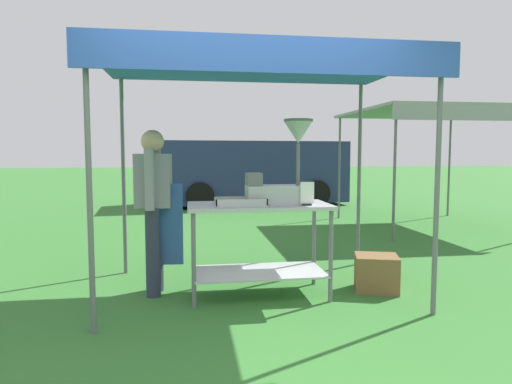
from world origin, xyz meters
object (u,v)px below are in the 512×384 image
object	(u,v)px
supply_crate	(376,273)
van_navy	(251,172)
vendor	(154,203)
donut_fryer	(282,172)
neighbour_tent	(430,114)
donut_cart	(259,230)
stall_canopy	(258,70)
donut_tray	(240,203)
menu_sign	(307,195)

from	to	relation	value
supply_crate	van_navy	distance (m)	7.93
vendor	supply_crate	size ratio (longest dim) A/B	3.19
donut_fryer	vendor	distance (m)	1.28
neighbour_tent	donut_cart	bearing A→B (deg)	-135.99
donut_fryer	neighbour_tent	xyz separation A→B (m)	(3.52, 3.63, 0.89)
stall_canopy	donut_tray	bearing A→B (deg)	-133.61
donut_tray	vendor	xyz separation A→B (m)	(-0.81, 0.31, -0.02)
donut_tray	vendor	world-z (taller)	vendor
donut_cart	van_navy	size ratio (longest dim) A/B	0.27
donut_tray	van_navy	distance (m)	8.07
stall_canopy	neighbour_tent	world-z (taller)	stall_canopy
stall_canopy	donut_fryer	size ratio (longest dim) A/B	3.71
donut_cart	donut_fryer	xyz separation A→B (m)	(0.22, -0.02, 0.56)
vendor	van_navy	xyz separation A→B (m)	(1.98, 7.67, -0.03)
donut_tray	van_navy	bearing A→B (deg)	81.66
vendor	donut_cart	bearing A→B (deg)	-11.77
supply_crate	van_navy	xyz separation A→B (m)	(-0.22, 7.90, 0.70)
stall_canopy	neighbour_tent	size ratio (longest dim) A/B	1.06
donut_cart	van_navy	bearing A→B (deg)	82.92
stall_canopy	vendor	distance (m)	1.63
stall_canopy	donut_tray	size ratio (longest dim) A/B	6.35
menu_sign	neighbour_tent	bearing A→B (deg)	48.88
donut_fryer	neighbour_tent	world-z (taller)	neighbour_tent
stall_canopy	van_navy	xyz separation A→B (m)	(0.98, 7.78, -1.31)
donut_fryer	menu_sign	xyz separation A→B (m)	(0.21, -0.16, -0.22)
vendor	van_navy	size ratio (longest dim) A/B	0.32
donut_fryer	donut_tray	bearing A→B (deg)	-168.69
donut_fryer	vendor	world-z (taller)	donut_fryer
van_navy	menu_sign	bearing A→B (deg)	-93.90
supply_crate	neighbour_tent	size ratio (longest dim) A/B	0.18
neighbour_tent	vendor	bearing A→B (deg)	-144.33
donut_cart	supply_crate	distance (m)	1.28
menu_sign	supply_crate	xyz separation A→B (m)	(0.77, 0.16, -0.81)
donut_cart	vendor	world-z (taller)	vendor
vendor	neighbour_tent	distance (m)	5.95
stall_canopy	vendor	bearing A→B (deg)	173.74
donut_fryer	van_navy	distance (m)	7.94
menu_sign	neighbour_tent	world-z (taller)	neighbour_tent
van_navy	neighbour_tent	distance (m)	5.23
donut_fryer	vendor	bearing A→B (deg)	169.32
donut_tray	donut_fryer	size ratio (longest dim) A/B	0.58
stall_canopy	van_navy	size ratio (longest dim) A/B	0.60
stall_canopy	supply_crate	xyz separation A→B (m)	(1.19, -0.12, -2.00)
donut_cart	donut_tray	xyz separation A→B (m)	(-0.19, -0.10, 0.27)
donut_tray	supply_crate	bearing A→B (deg)	3.28
menu_sign	vendor	world-z (taller)	vendor
vendor	donut_fryer	bearing A→B (deg)	-10.68
donut_cart	menu_sign	xyz separation A→B (m)	(0.43, -0.18, 0.34)
donut_tray	neighbour_tent	xyz separation A→B (m)	(3.93, 3.71, 1.18)
stall_canopy	vendor	xyz separation A→B (m)	(-1.00, 0.11, -1.28)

